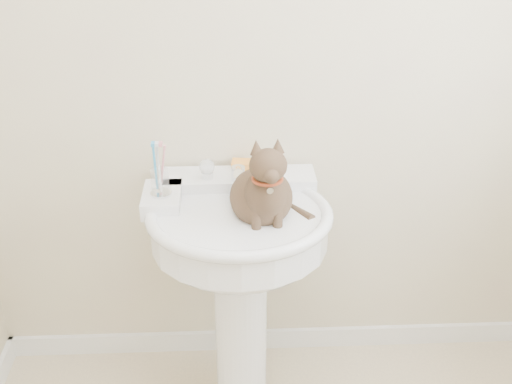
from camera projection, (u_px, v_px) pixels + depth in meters
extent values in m
cube|color=white|center=(272.00, 339.00, 2.73)|extent=(2.20, 0.02, 0.09)
cylinder|color=white|center=(241.00, 332.00, 2.33)|extent=(0.19, 0.19, 0.66)
cylinder|color=white|center=(240.00, 230.00, 2.13)|extent=(0.59, 0.59, 0.13)
ellipsoid|color=white|center=(240.00, 246.00, 2.16)|extent=(0.54, 0.47, 0.21)
torus|color=white|center=(239.00, 215.00, 2.10)|extent=(0.62, 0.62, 0.04)
cube|color=white|center=(238.00, 182.00, 2.28)|extent=(0.55, 0.15, 0.06)
cube|color=white|center=(162.00, 200.00, 2.16)|extent=(0.13, 0.20, 0.06)
cylinder|color=silver|center=(238.00, 174.00, 2.21)|extent=(0.05, 0.05, 0.05)
cylinder|color=silver|center=(238.00, 172.00, 2.16)|extent=(0.04, 0.04, 0.14)
sphere|color=white|center=(206.00, 166.00, 2.22)|extent=(0.06, 0.06, 0.06)
sphere|color=white|center=(269.00, 165.00, 2.23)|extent=(0.06, 0.06, 0.06)
cube|color=orange|center=(244.00, 165.00, 2.30)|extent=(0.10, 0.07, 0.03)
cylinder|color=silver|center=(161.00, 193.00, 2.13)|extent=(0.07, 0.07, 0.01)
cylinder|color=white|center=(160.00, 181.00, 2.11)|extent=(0.06, 0.06, 0.09)
cylinder|color=#2F93D0|center=(155.00, 167.00, 2.08)|extent=(0.01, 0.01, 0.17)
cylinder|color=white|center=(159.00, 167.00, 2.08)|extent=(0.01, 0.01, 0.17)
cylinder|color=pink|center=(163.00, 167.00, 2.08)|extent=(0.01, 0.01, 0.17)
ellipsoid|color=brown|center=(262.00, 197.00, 2.09)|extent=(0.21, 0.24, 0.19)
ellipsoid|color=brown|center=(263.00, 193.00, 1.98)|extent=(0.13, 0.13, 0.17)
ellipsoid|color=brown|center=(264.00, 166.00, 1.91)|extent=(0.12, 0.10, 0.10)
cone|color=brown|center=(253.00, 147.00, 1.90)|extent=(0.04, 0.04, 0.05)
cone|color=brown|center=(275.00, 146.00, 1.90)|extent=(0.04, 0.04, 0.05)
cylinder|color=brown|center=(294.00, 210.00, 2.14)|extent=(0.03, 0.03, 0.22)
torus|color=maroon|center=(264.00, 179.00, 1.94)|extent=(0.10, 0.10, 0.01)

